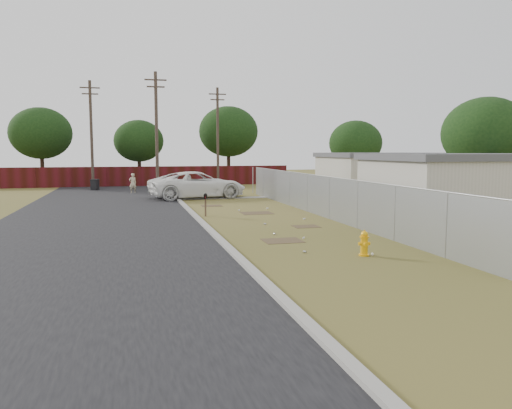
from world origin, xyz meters
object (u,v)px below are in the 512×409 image
object	(u,v)px
mailbox	(205,198)
pedestrian	(133,183)
fire_hydrant	(364,244)
trash_bin	(95,185)
pickup_truck	(198,185)

from	to	relation	value
mailbox	pedestrian	size ratio (longest dim) A/B	0.75
fire_hydrant	trash_bin	world-z (taller)	trash_bin
fire_hydrant	mailbox	distance (m)	11.05
fire_hydrant	pickup_truck	world-z (taller)	pickup_truck
fire_hydrant	trash_bin	distance (m)	30.67
pedestrian	trash_bin	world-z (taller)	pedestrian
fire_hydrant	pedestrian	size ratio (longest dim) A/B	0.53
fire_hydrant	trash_bin	size ratio (longest dim) A/B	0.89
fire_hydrant	pedestrian	world-z (taller)	pedestrian
pickup_truck	fire_hydrant	bearing A→B (deg)	176.35
mailbox	pickup_truck	distance (m)	9.62
pickup_truck	mailbox	bearing A→B (deg)	164.04
mailbox	pickup_truck	bearing A→B (deg)	84.55
mailbox	pedestrian	world-z (taller)	pedestrian
pickup_truck	pedestrian	bearing A→B (deg)	28.74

